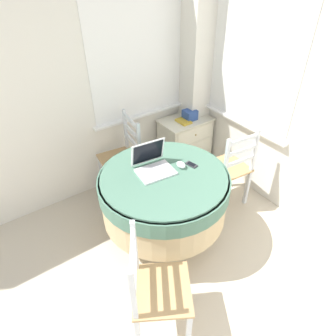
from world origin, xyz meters
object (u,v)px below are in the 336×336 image
(dining_chair_near_right_window, at_px, (229,169))
(storage_box, at_px, (190,115))
(laptop, at_px, (153,165))
(corner_cabinet, at_px, (185,142))
(dining_chair_camera_near, at_px, (155,290))
(dining_chair_near_back_window, at_px, (123,158))
(round_dining_table, at_px, (164,192))
(cell_phone, at_px, (191,165))
(computer_mouse, at_px, (181,165))
(book_on_cabinet, at_px, (184,121))

(dining_chair_near_right_window, height_order, storage_box, dining_chair_near_right_window)
(laptop, xyz_separation_m, corner_cabinet, (0.98, 0.77, -0.50))
(dining_chair_camera_near, relative_size, storage_box, 6.34)
(laptop, xyz_separation_m, dining_chair_near_back_window, (0.08, 0.74, -0.37))
(dining_chair_near_back_window, bearing_deg, laptop, -96.02)
(round_dining_table, distance_m, cell_phone, 0.34)
(corner_cabinet, height_order, storage_box, storage_box)
(storage_box, bearing_deg, dining_chair_camera_near, -134.99)
(round_dining_table, bearing_deg, dining_chair_near_back_window, 87.11)
(computer_mouse, bearing_deg, corner_cabinet, 49.23)
(dining_chair_near_right_window, height_order, book_on_cabinet, dining_chair_near_right_window)
(laptop, relative_size, book_on_cabinet, 1.83)
(round_dining_table, distance_m, laptop, 0.27)
(dining_chair_near_right_window, bearing_deg, cell_phone, -175.18)
(dining_chair_near_right_window, bearing_deg, storage_box, 80.71)
(round_dining_table, xyz_separation_m, storage_box, (0.98, 0.86, 0.12))
(round_dining_table, relative_size, laptop, 3.38)
(laptop, xyz_separation_m, storage_box, (1.02, 0.75, -0.12))
(dining_chair_camera_near, xyz_separation_m, book_on_cabinet, (1.42, 1.51, 0.20))
(book_on_cabinet, bearing_deg, corner_cabinet, 30.44)
(dining_chair_camera_near, height_order, storage_box, dining_chair_camera_near)
(dining_chair_camera_near, bearing_deg, storage_box, 45.01)
(computer_mouse, xyz_separation_m, book_on_cabinet, (0.69, 0.84, -0.14))
(computer_mouse, relative_size, dining_chair_camera_near, 0.10)
(computer_mouse, xyz_separation_m, dining_chair_near_back_window, (-0.14, 0.85, -0.34))
(cell_phone, bearing_deg, dining_chair_camera_near, -142.03)
(round_dining_table, relative_size, cell_phone, 9.67)
(corner_cabinet, bearing_deg, dining_chair_near_right_window, -96.30)
(dining_chair_camera_near, bearing_deg, computer_mouse, 42.67)
(laptop, relative_size, computer_mouse, 3.42)
(book_on_cabinet, bearing_deg, round_dining_table, -136.07)
(round_dining_table, xyz_separation_m, laptop, (-0.03, 0.11, 0.24))
(round_dining_table, height_order, dining_chair_near_right_window, dining_chair_near_right_window)
(laptop, relative_size, dining_chair_near_back_window, 0.36)
(computer_mouse, distance_m, dining_chair_camera_near, 1.04)
(round_dining_table, height_order, storage_box, round_dining_table)
(round_dining_table, relative_size, computer_mouse, 11.57)
(laptop, bearing_deg, book_on_cabinet, 38.74)
(corner_cabinet, bearing_deg, laptop, -141.76)
(laptop, height_order, dining_chair_camera_near, laptop)
(laptop, bearing_deg, round_dining_table, -72.91)
(dining_chair_near_back_window, bearing_deg, book_on_cabinet, -0.26)
(dining_chair_near_right_window, distance_m, storage_box, 0.89)
(round_dining_table, xyz_separation_m, corner_cabinet, (0.94, 0.88, -0.26))
(corner_cabinet, bearing_deg, storage_box, -26.99)
(corner_cabinet, relative_size, book_on_cabinet, 3.53)
(dining_chair_camera_near, distance_m, book_on_cabinet, 2.08)
(computer_mouse, height_order, book_on_cabinet, computer_mouse)
(book_on_cabinet, bearing_deg, laptop, -141.26)
(dining_chair_near_back_window, bearing_deg, storage_box, 0.78)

